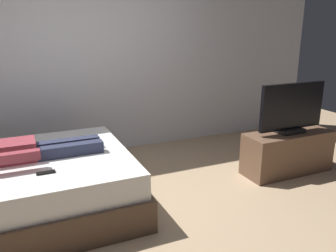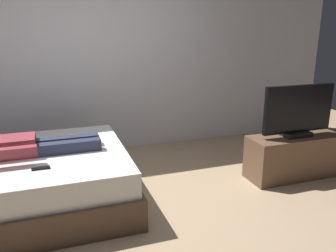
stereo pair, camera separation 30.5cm
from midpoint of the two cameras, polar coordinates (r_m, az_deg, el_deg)
The scene contains 7 objects.
ground_plane at distance 3.28m, azimuth -2.58°, elevation -15.24°, with size 10.00×10.00×0.00m, color tan.
back_wall at distance 4.84m, azimuth -5.04°, elevation 12.51°, with size 6.40×0.10×2.80m, color silver.
bed at distance 3.57m, azimuth -20.46°, elevation -8.78°, with size 2.01×1.62×0.54m.
person at distance 3.45m, azimuth -20.56°, elevation -3.31°, with size 1.26×0.46×0.18m.
remote at distance 3.09m, azimuth -17.72°, elevation -6.73°, with size 0.15×0.04×0.02m, color black.
tv_stand at distance 4.34m, azimuth 21.99°, elevation -4.69°, with size 1.10×0.40×0.50m, color brown.
tv at distance 4.19m, azimuth 22.76°, elevation 2.17°, with size 0.88×0.20×0.59m.
Camera 2 is at (-0.64, -2.74, 1.72)m, focal length 36.74 mm.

